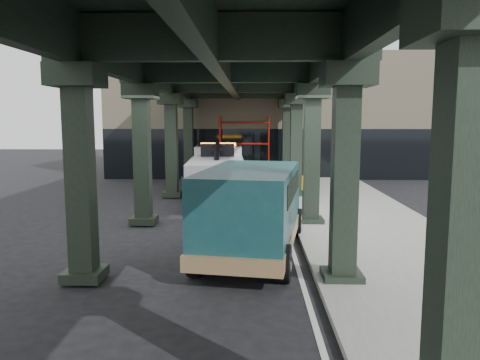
# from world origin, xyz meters

# --- Properties ---
(ground) EXTENTS (90.00, 90.00, 0.00)m
(ground) POSITION_xyz_m (0.00, 0.00, 0.00)
(ground) COLOR black
(ground) RESTS_ON ground
(sidewalk) EXTENTS (5.00, 40.00, 0.15)m
(sidewalk) POSITION_xyz_m (4.50, 2.00, 0.07)
(sidewalk) COLOR gray
(sidewalk) RESTS_ON ground
(lane_stripe) EXTENTS (0.12, 38.00, 0.01)m
(lane_stripe) POSITION_xyz_m (1.70, 2.00, 0.01)
(lane_stripe) COLOR silver
(lane_stripe) RESTS_ON ground
(viaduct) EXTENTS (7.40, 32.00, 6.40)m
(viaduct) POSITION_xyz_m (-0.40, 2.00, 5.46)
(viaduct) COLOR black
(viaduct) RESTS_ON ground
(building) EXTENTS (22.00, 10.00, 8.00)m
(building) POSITION_xyz_m (2.00, 20.00, 4.00)
(building) COLOR #C6B793
(building) RESTS_ON ground
(scaffolding) EXTENTS (3.08, 0.88, 4.00)m
(scaffolding) POSITION_xyz_m (0.00, 14.64, 2.11)
(scaffolding) COLOR #B0170E
(scaffolding) RESTS_ON ground
(tow_truck) EXTENTS (2.82, 8.48, 2.74)m
(tow_truck) POSITION_xyz_m (-1.14, 7.51, 1.34)
(tow_truck) COLOR black
(tow_truck) RESTS_ON ground
(towed_van) EXTENTS (3.27, 6.42, 2.49)m
(towed_van) POSITION_xyz_m (0.52, -1.80, 1.34)
(towed_van) COLOR #113B3F
(towed_van) RESTS_ON ground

